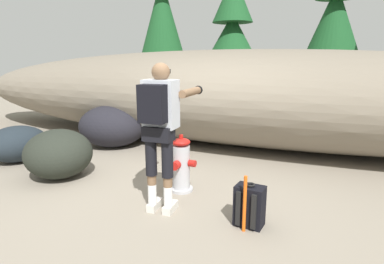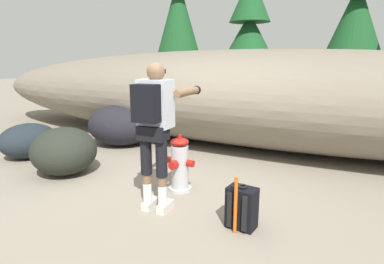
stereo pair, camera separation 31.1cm
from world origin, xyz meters
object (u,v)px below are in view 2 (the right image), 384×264
object	(u,v)px
boulder_small	(64,151)
boulder_large	(29,141)
spare_backpack	(242,208)
survey_stake	(235,206)
utility_worker	(156,119)
fire_hydrant	(180,165)
boulder_mid	(121,125)

from	to	relation	value
boulder_small	boulder_large	bearing A→B (deg)	167.38
boulder_large	spare_backpack	bearing A→B (deg)	-7.28
boulder_large	survey_stake	bearing A→B (deg)	-9.31
utility_worker	spare_backpack	bearing A→B (deg)	-90.64
fire_hydrant	survey_stake	world-z (taller)	fire_hydrant
boulder_mid	spare_backpack	bearing A→B (deg)	-31.24
fire_hydrant	utility_worker	distance (m)	0.94
boulder_large	boulder_small	bearing A→B (deg)	-12.62
utility_worker	boulder_large	size ratio (longest dim) A/B	1.69
spare_backpack	survey_stake	size ratio (longest dim) A/B	0.78
fire_hydrant	boulder_large	xyz separation A→B (m)	(-3.15, 0.01, -0.05)
spare_backpack	survey_stake	world-z (taller)	survey_stake
boulder_large	boulder_small	size ratio (longest dim) A/B	1.02
boulder_small	spare_backpack	bearing A→B (deg)	-4.95
fire_hydrant	boulder_small	size ratio (longest dim) A/B	0.79
boulder_small	survey_stake	world-z (taller)	boulder_small
boulder_small	utility_worker	bearing A→B (deg)	-9.38
fire_hydrant	utility_worker	xyz separation A→B (m)	(0.04, -0.59, 0.73)
fire_hydrant	utility_worker	world-z (taller)	utility_worker
fire_hydrant	boulder_small	xyz separation A→B (m)	(-1.89, -0.27, 0.01)
spare_backpack	boulder_small	bearing A→B (deg)	90.19
spare_backpack	boulder_mid	bearing A→B (deg)	63.90
spare_backpack	boulder_small	xyz separation A→B (m)	(-2.95, 0.26, 0.15)
spare_backpack	boulder_large	xyz separation A→B (m)	(-4.21, 0.54, 0.09)
boulder_small	fire_hydrant	bearing A→B (deg)	8.23
utility_worker	spare_backpack	world-z (taller)	utility_worker
boulder_large	survey_stake	xyz separation A→B (m)	(4.19, -0.69, -0.01)
utility_worker	boulder_small	xyz separation A→B (m)	(-1.94, 0.32, -0.72)
spare_backpack	boulder_large	bearing A→B (deg)	87.87
boulder_mid	survey_stake	xyz separation A→B (m)	(3.30, -2.16, -0.12)
spare_backpack	boulder_mid	xyz separation A→B (m)	(-3.31, 2.01, 0.21)
boulder_small	survey_stake	xyz separation A→B (m)	(2.93, -0.41, -0.06)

